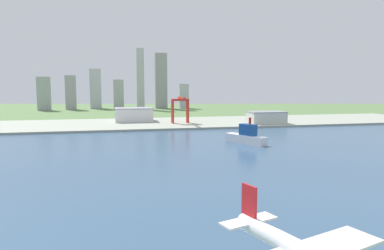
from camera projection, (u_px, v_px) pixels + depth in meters
The scene contains 8 objects.
ground_plane at pixel (158, 150), 283.45m from camera, with size 2400.00×2400.00×0.00m, color #597B46.
water_bay at pixel (169, 166), 225.24m from camera, with size 840.00×360.00×0.15m, color #385675.
industrial_pier at pixel (141, 124), 467.64m from camera, with size 840.00×140.00×2.50m, color #9FA494.
ferry_boat at pixel (246, 136), 313.70m from camera, with size 27.44×41.92×23.73m.
port_crane_red at pixel (180, 104), 459.46m from camera, with size 22.62×39.74×34.99m.
warehouse_main at pixel (134, 114), 488.19m from camera, with size 52.01×38.30×18.73m.
warehouse_annex at pixel (266, 117), 460.59m from camera, with size 47.48×28.76×15.70m.
distant_skyline at pixel (122, 88), 777.85m from camera, with size 323.42×72.21×133.00m.
Camera 1 is at (-33.39, 21.22, 51.91)m, focal length 32.70 mm.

